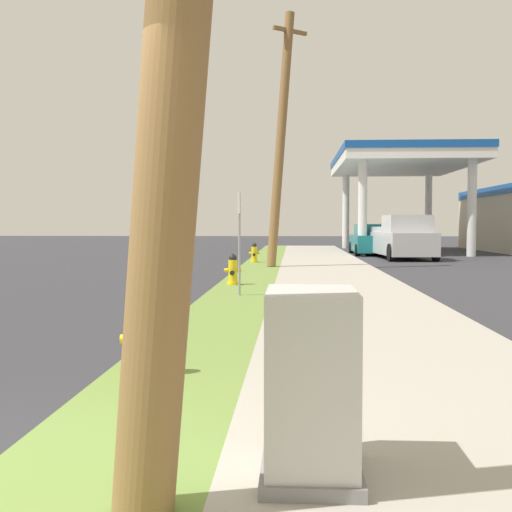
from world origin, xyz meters
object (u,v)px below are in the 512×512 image
object	(u,v)px
truck_silver_at_forecourt	(402,239)
truck_tan_on_apron	(397,234)
fire_hydrant_third	(254,254)
utility_cabinet	(311,390)
fire_hydrant_second	(233,271)
utility_pole_midground	(281,137)
fire_hydrant_nearest	(142,342)
street_sign_post	(239,222)
car_teal_by_near_pump	(371,241)

from	to	relation	value
truck_silver_at_forecourt	truck_tan_on_apron	bearing A→B (deg)	81.78
fire_hydrant_third	utility_cabinet	world-z (taller)	utility_cabinet
fire_hydrant_second	utility_cabinet	world-z (taller)	utility_cabinet
fire_hydrant_third	truck_silver_at_forecourt	distance (m)	8.13
fire_hydrant_third	utility_cabinet	xyz separation A→B (m)	(1.60, -20.86, 0.18)
fire_hydrant_second	truck_tan_on_apron	xyz separation A→B (m)	(8.50, 28.78, 0.47)
fire_hydrant_third	utility_pole_midground	xyz separation A→B (m)	(1.05, -2.18, 4.13)
truck_silver_at_forecourt	truck_tan_on_apron	world-z (taller)	same
utility_cabinet	truck_tan_on_apron	size ratio (longest dim) A/B	0.20
fire_hydrant_nearest	utility_cabinet	xyz separation A→B (m)	(1.57, -2.43, 0.18)
fire_hydrant_second	utility_pole_midground	distance (m)	8.11
truck_silver_at_forecourt	street_sign_post	bearing A→B (deg)	-110.21
fire_hydrant_second	car_teal_by_near_pump	xyz separation A→B (m)	(5.45, 17.95, 0.28)
street_sign_post	car_teal_by_near_pump	xyz separation A→B (m)	(5.10, 20.25, -0.91)
fire_hydrant_second	street_sign_post	bearing A→B (deg)	-81.30
truck_silver_at_forecourt	truck_tan_on_apron	size ratio (longest dim) A/B	0.99
fire_hydrant_nearest	fire_hydrant_third	distance (m)	18.43
truck_silver_at_forecourt	truck_tan_on_apron	distance (m)	14.86
truck_tan_on_apron	utility_pole_midground	bearing A→B (deg)	-108.90
utility_pole_midground	car_teal_by_near_pump	distance (m)	12.51
fire_hydrant_second	utility_cabinet	xyz separation A→B (m)	(1.57, -11.77, 0.18)
fire_hydrant_nearest	fire_hydrant_second	distance (m)	9.34
fire_hydrant_second	fire_hydrant_third	size ratio (longest dim) A/B	1.00
truck_silver_at_forecourt	fire_hydrant_nearest	bearing A→B (deg)	-105.26
utility_cabinet	truck_tan_on_apron	world-z (taller)	truck_tan_on_apron
truck_tan_on_apron	street_sign_post	bearing A→B (deg)	-104.70
utility_cabinet	car_teal_by_near_pump	world-z (taller)	car_teal_by_near_pump
fire_hydrant_nearest	car_teal_by_near_pump	distance (m)	27.84
fire_hydrant_second	street_sign_post	xyz separation A→B (m)	(0.35, -2.30, 1.19)
car_teal_by_near_pump	truck_tan_on_apron	bearing A→B (deg)	74.24
fire_hydrant_third	street_sign_post	bearing A→B (deg)	-88.06
fire_hydrant_third	fire_hydrant_nearest	bearing A→B (deg)	-89.92
fire_hydrant_second	car_teal_by_near_pump	world-z (taller)	car_teal_by_near_pump
utility_cabinet	truck_silver_at_forecourt	distance (m)	26.29
fire_hydrant_nearest	fire_hydrant_third	size ratio (longest dim) A/B	1.00
utility_cabinet	street_sign_post	xyz separation A→B (m)	(-1.21, 9.48, 1.01)
fire_hydrant_second	truck_tan_on_apron	bearing A→B (deg)	73.54
fire_hydrant_nearest	fire_hydrant_third	bearing A→B (deg)	90.08
fire_hydrant_second	truck_tan_on_apron	size ratio (longest dim) A/B	0.13
fire_hydrant_third	truck_tan_on_apron	xyz separation A→B (m)	(8.53, 19.69, 0.47)
utility_pole_midground	fire_hydrant_third	bearing A→B (deg)	115.64
fire_hydrant_second	utility_pole_midground	size ratio (longest dim) A/B	0.09
fire_hydrant_nearest	fire_hydrant_third	world-z (taller)	same
utility_pole_midground	utility_cabinet	size ratio (longest dim) A/B	8.04
street_sign_post	truck_tan_on_apron	world-z (taller)	street_sign_post
fire_hydrant_nearest	fire_hydrant_third	xyz separation A→B (m)	(-0.02, 18.43, 0.00)
fire_hydrant_second	utility_cabinet	bearing A→B (deg)	-82.43
utility_cabinet	street_sign_post	world-z (taller)	street_sign_post
fire_hydrant_third	fire_hydrant_second	bearing A→B (deg)	-89.79
fire_hydrant_second	truck_silver_at_forecourt	bearing A→B (deg)	65.62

